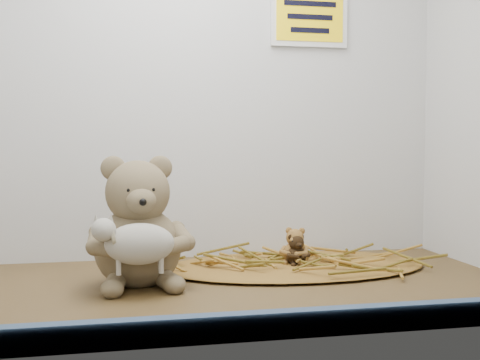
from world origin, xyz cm
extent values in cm
cube|color=#412F16|center=(0.00, 0.00, 0.00)|extent=(120.00, 60.00, 0.40)
cube|color=silver|center=(0.00, 30.00, 45.00)|extent=(120.00, 0.40, 90.00)
cube|color=#3D5676|center=(0.00, -28.80, 1.80)|extent=(119.28, 2.20, 3.60)
ellipsoid|color=brown|center=(22.33, 13.85, 0.54)|extent=(55.87, 32.44, 1.08)
cube|color=yellow|center=(30.00, 29.40, 55.00)|extent=(16.00, 1.20, 11.00)
camera|label=1|loc=(-13.86, -105.38, 26.11)|focal=45.00mm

